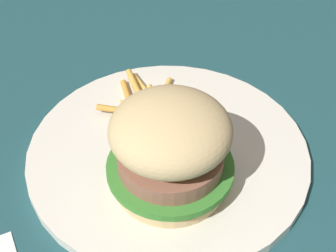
% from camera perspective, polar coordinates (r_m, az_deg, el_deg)
% --- Properties ---
extents(ground_plane, '(1.60, 1.60, 0.00)m').
position_cam_1_polar(ground_plane, '(0.50, -3.45, -2.14)').
color(ground_plane, '#1E474C').
extents(plate, '(0.29, 0.29, 0.01)m').
position_cam_1_polar(plate, '(0.48, 0.00, -3.12)').
color(plate, silver).
rests_on(plate, ground_plane).
extents(sandwich, '(0.12, 0.12, 0.09)m').
position_cam_1_polar(sandwich, '(0.41, 0.29, -2.60)').
color(sandwich, tan).
rests_on(sandwich, plate).
extents(fries_pile, '(0.10, 0.12, 0.01)m').
position_cam_1_polar(fries_pile, '(0.53, -2.50, 3.28)').
color(fries_pile, '#E5B251').
rests_on(fries_pile, plate).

